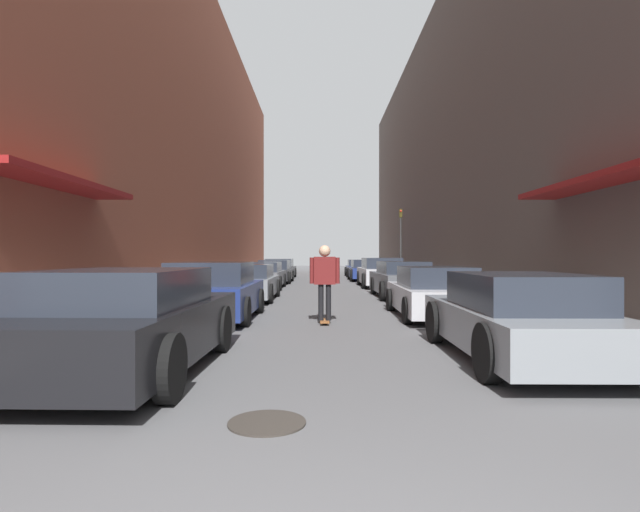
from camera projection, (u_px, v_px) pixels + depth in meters
name	position (u px, v px, depth m)	size (l,w,h in m)	color
ground	(323.00, 293.00, 20.04)	(102.01, 102.01, 0.00)	#515154
curb_strip_left	(229.00, 284.00, 24.68)	(1.80, 46.37, 0.12)	gray
curb_strip_right	(416.00, 284.00, 24.68)	(1.80, 46.37, 0.12)	gray
building_row_left	(170.00, 135.00, 24.66)	(4.90, 46.37, 14.95)	brown
building_row_right	(475.00, 144.00, 24.67)	(4.90, 46.37, 14.05)	#564C47
parked_car_left_0	(128.00, 322.00, 6.35)	(2.03, 4.41, 1.33)	black
parked_car_left_1	(213.00, 292.00, 11.63)	(2.04, 3.96, 1.34)	navy
parked_car_left_2	(247.00, 283.00, 16.68)	(1.94, 4.26, 1.20)	gray
parked_car_left_3	(262.00, 276.00, 22.33)	(1.87, 4.21, 1.20)	#515459
parked_car_left_4	(275.00, 272.00, 27.27)	(1.86, 4.58, 1.24)	#232326
parked_car_left_5	(279.00, 269.00, 32.53)	(2.01, 4.78, 1.27)	#232326
parked_car_right_0	(516.00, 317.00, 7.16)	(1.88, 4.38, 1.24)	gray
parked_car_right_1	(433.00, 293.00, 12.11)	(1.90, 4.26, 1.23)	#B7B7BC
parked_car_right_2	(401.00, 280.00, 17.63)	(1.86, 4.56, 1.28)	#515459
parked_car_right_3	(381.00, 273.00, 23.59)	(2.02, 4.58, 1.38)	#B7B7BC
parked_car_right_4	(366.00, 270.00, 29.40)	(2.05, 4.08, 1.24)	navy
parked_car_right_5	(359.00, 268.00, 34.94)	(1.90, 4.12, 1.19)	navy
skateboarder	(324.00, 275.00, 10.93)	(0.66, 0.78, 1.72)	brown
manhole_cover	(267.00, 423.00, 4.44)	(0.70, 0.70, 0.02)	#332D28
traffic_light	(400.00, 237.00, 26.73)	(0.16, 0.22, 3.86)	#2D2D2D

